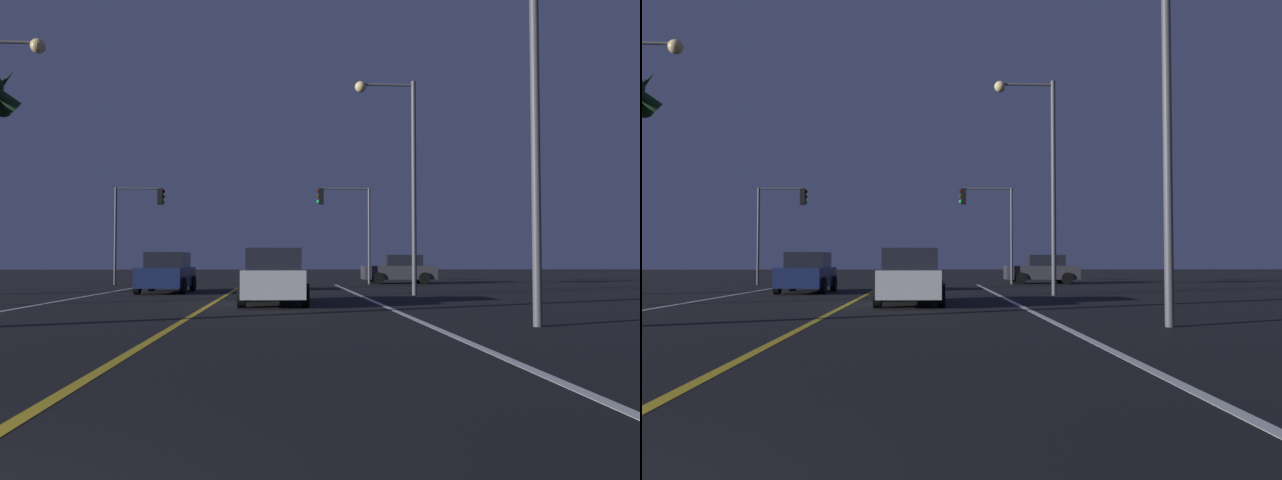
{
  "view_description": "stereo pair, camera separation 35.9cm",
  "coord_description": "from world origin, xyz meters",
  "views": [
    {
      "loc": [
        2.16,
        -2.03,
        1.3
      ],
      "look_at": [
        4.22,
        31.01,
        2.48
      ],
      "focal_mm": 34.36,
      "sensor_mm": 36.0,
      "label": 1
    },
    {
      "loc": [
        2.52,
        -2.03,
        1.3
      ],
      "look_at": [
        4.22,
        31.01,
        2.48
      ],
      "focal_mm": 34.36,
      "sensor_mm": 36.0,
      "label": 2
    }
  ],
  "objects": [
    {
      "name": "street_lamp_right_near",
      "position": [
        6.77,
        9.96,
        5.2
      ],
      "size": [
        2.29,
        0.44,
        8.21
      ],
      "rotation": [
        0.0,
        0.0,
        3.14
      ],
      "color": "#4C4C51",
      "rests_on": "ground"
    },
    {
      "name": "car_crossing_side",
      "position": [
        9.14,
        33.95,
        0.82
      ],
      "size": [
        4.3,
        2.02,
        1.7
      ],
      "rotation": [
        0.0,
        0.0,
        3.14
      ],
      "color": "black",
      "rests_on": "ground"
    },
    {
      "name": "lane_edge_right",
      "position": [
        5.17,
        13.2,
        0.0
      ],
      "size": [
        0.16,
        38.4,
        0.01
      ],
      "primitive_type": "cube",
      "color": "silver",
      "rests_on": "ground"
    },
    {
      "name": "traffic_light_near_left",
      "position": [
        -5.89,
        32.9,
        4.05
      ],
      "size": [
        2.8,
        0.36,
        5.48
      ],
      "color": "#4C4C51",
      "rests_on": "ground"
    },
    {
      "name": "car_lead_same_lane",
      "position": [
        1.93,
        16.68,
        0.82
      ],
      "size": [
        2.02,
        4.3,
        1.7
      ],
      "rotation": [
        0.0,
        0.0,
        1.57
      ],
      "color": "black",
      "rests_on": "ground"
    },
    {
      "name": "traffic_light_near_right",
      "position": [
        5.74,
        32.9,
        4.12
      ],
      "size": [
        3.1,
        0.36,
        5.55
      ],
      "rotation": [
        0.0,
        0.0,
        3.14
      ],
      "color": "#4C4C51",
      "rests_on": "ground"
    },
    {
      "name": "lane_center_divider",
      "position": [
        0.0,
        13.2,
        0.0
      ],
      "size": [
        0.16,
        38.4,
        0.01
      ],
      "primitive_type": "cube",
      "color": "gold",
      "rests_on": "ground"
    },
    {
      "name": "car_oncoming",
      "position": [
        -2.67,
        24.11,
        0.82
      ],
      "size": [
        2.02,
        4.3,
        1.7
      ],
      "rotation": [
        0.0,
        0.0,
        -1.57
      ],
      "color": "black",
      "rests_on": "ground"
    },
    {
      "name": "street_lamp_right_far",
      "position": [
        6.75,
        21.37,
        5.28
      ],
      "size": [
        2.39,
        0.44,
        8.35
      ],
      "rotation": [
        0.0,
        0.0,
        3.14
      ],
      "color": "#4C4C51",
      "rests_on": "ground"
    }
  ]
}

